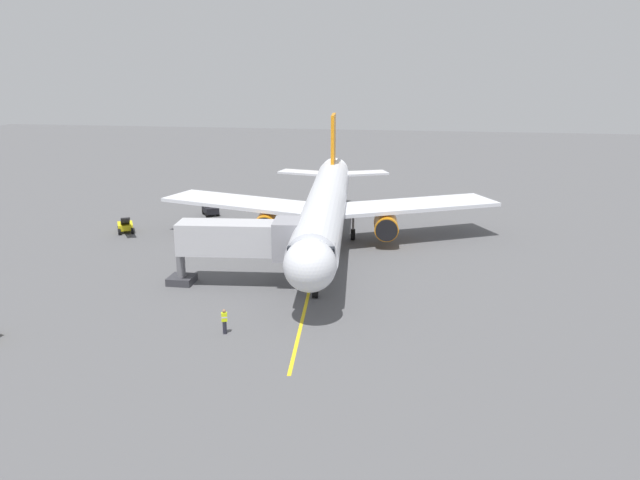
{
  "coord_description": "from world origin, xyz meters",
  "views": [
    {
      "loc": [
        -10.64,
        59.82,
        17.09
      ],
      "look_at": [
        -2.52,
        10.48,
        3.0
      ],
      "focal_mm": 35.13,
      "sensor_mm": 36.0,
      "label": 1
    }
  ],
  "objects_px": {
    "airplane": "(326,206)",
    "jet_bridge": "(249,240)",
    "ground_crew_wing_walker": "(226,239)",
    "belt_loader_near_nose": "(125,226)",
    "ground_crew_marshaller": "(224,321)",
    "tug_starboard_side": "(210,209)"
  },
  "relations": [
    {
      "from": "airplane",
      "to": "ground_crew_marshaller",
      "type": "xyz_separation_m",
      "value": [
        3.42,
        21.18,
        -3.12
      ]
    },
    {
      "from": "ground_crew_marshaller",
      "to": "belt_loader_near_nose",
      "type": "distance_m",
      "value": 29.37
    },
    {
      "from": "airplane",
      "to": "belt_loader_near_nose",
      "type": "relative_size",
      "value": 8.78
    },
    {
      "from": "airplane",
      "to": "tug_starboard_side",
      "type": "distance_m",
      "value": 19.09
    },
    {
      "from": "ground_crew_marshaller",
      "to": "airplane",
      "type": "bearing_deg",
      "value": -99.17
    },
    {
      "from": "ground_crew_marshaller",
      "to": "ground_crew_wing_walker",
      "type": "relative_size",
      "value": 1.0
    },
    {
      "from": "ground_crew_wing_walker",
      "to": "belt_loader_near_nose",
      "type": "bearing_deg",
      "value": -17.41
    },
    {
      "from": "airplane",
      "to": "belt_loader_near_nose",
      "type": "height_order",
      "value": "airplane"
    },
    {
      "from": "ground_crew_wing_walker",
      "to": "belt_loader_near_nose",
      "type": "relative_size",
      "value": 0.37
    },
    {
      "from": "tug_starboard_side",
      "to": "ground_crew_wing_walker",
      "type": "bearing_deg",
      "value": 114.9
    },
    {
      "from": "jet_bridge",
      "to": "ground_crew_wing_walker",
      "type": "xyz_separation_m",
      "value": [
        5.18,
        -9.8,
        -2.88
      ]
    },
    {
      "from": "jet_bridge",
      "to": "airplane",
      "type": "bearing_deg",
      "value": -109.91
    },
    {
      "from": "ground_crew_marshaller",
      "to": "ground_crew_wing_walker",
      "type": "bearing_deg",
      "value": -72.63
    },
    {
      "from": "ground_crew_wing_walker",
      "to": "belt_loader_near_nose",
      "type": "height_order",
      "value": "belt_loader_near_nose"
    },
    {
      "from": "airplane",
      "to": "jet_bridge",
      "type": "relative_size",
      "value": 3.51
    },
    {
      "from": "belt_loader_near_nose",
      "to": "tug_starboard_side",
      "type": "xyz_separation_m",
      "value": [
        -6.25,
        -8.96,
        -0.01
      ]
    },
    {
      "from": "belt_loader_near_nose",
      "to": "tug_starboard_side",
      "type": "distance_m",
      "value": 10.93
    },
    {
      "from": "jet_bridge",
      "to": "ground_crew_marshaller",
      "type": "relative_size",
      "value": 6.73
    },
    {
      "from": "tug_starboard_side",
      "to": "jet_bridge",
      "type": "bearing_deg",
      "value": 116.19
    },
    {
      "from": "airplane",
      "to": "ground_crew_wing_walker",
      "type": "xyz_separation_m",
      "value": [
        9.43,
        1.94,
        -3.12
      ]
    },
    {
      "from": "airplane",
      "to": "tug_starboard_side",
      "type": "bearing_deg",
      "value": -35.2
    },
    {
      "from": "airplane",
      "to": "jet_bridge",
      "type": "distance_m",
      "value": 12.5
    }
  ]
}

